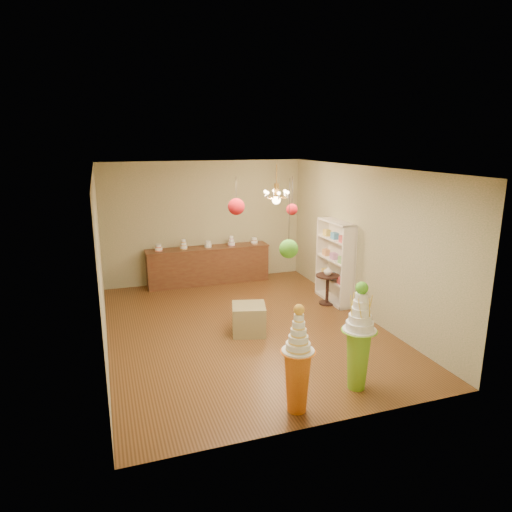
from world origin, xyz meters
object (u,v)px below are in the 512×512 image
object	(u,v)px
pedestal_green	(358,345)
round_table	(327,285)
sideboard	(208,265)
pedestal_orange	(297,371)

from	to	relation	value
pedestal_green	round_table	bearing A→B (deg)	69.48
pedestal_green	round_table	size ratio (longest dim) A/B	2.44
round_table	sideboard	bearing A→B (deg)	132.28
pedestal_orange	sideboard	world-z (taller)	pedestal_orange
pedestal_green	pedestal_orange	bearing A→B (deg)	-166.92
pedestal_orange	round_table	distance (m)	4.18
sideboard	pedestal_green	bearing A→B (deg)	-81.06
sideboard	round_table	world-z (taller)	sideboard
sideboard	round_table	size ratio (longest dim) A/B	4.61
pedestal_green	pedestal_orange	xyz separation A→B (m)	(-1.05, -0.24, -0.10)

